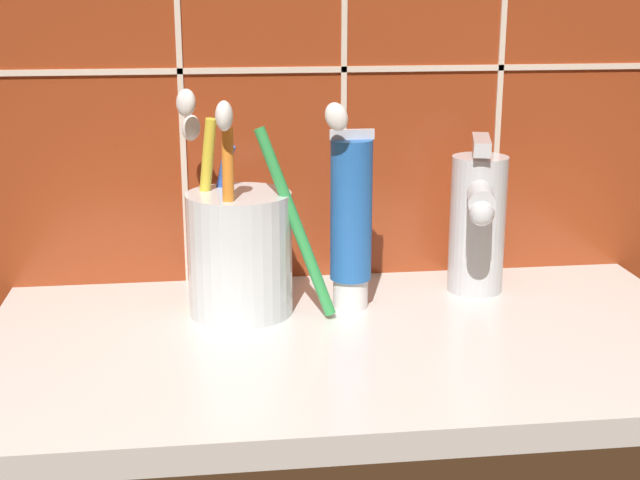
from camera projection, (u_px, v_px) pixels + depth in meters
sink_counter at (353, 348)px, 67.86cm from camera, size 56.03×30.76×2.00cm
toothbrush_cup at (240, 248)px, 71.15cm from camera, size 13.75×10.78×17.98cm
toothpaste_tube at (351, 221)px, 71.69cm from camera, size 3.54×3.37×14.78cm
sink_faucet at (478, 219)px, 75.62cm from camera, size 5.09×10.35×13.41cm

